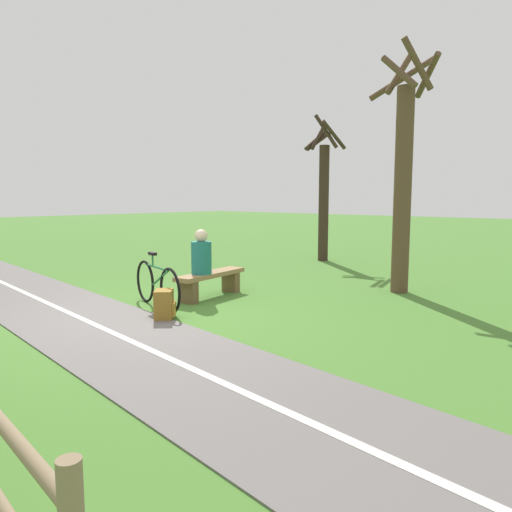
{
  "coord_description": "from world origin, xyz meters",
  "views": [
    {
      "loc": [
        4.28,
        6.22,
        1.83
      ],
      "look_at": [
        -1.13,
        1.36,
        0.95
      ],
      "focal_mm": 34.24,
      "sensor_mm": 36.0,
      "label": 1
    }
  ],
  "objects_px": {
    "tree_by_path": "(403,175)",
    "backpack": "(164,305)",
    "bench": "(211,280)",
    "bicycle": "(157,285)",
    "tree_far_left": "(324,193)",
    "person_seated": "(201,255)"
  },
  "relations": [
    {
      "from": "tree_by_path",
      "to": "backpack",
      "type": "bearing_deg",
      "value": -21.11
    },
    {
      "from": "bench",
      "to": "bicycle",
      "type": "height_order",
      "value": "bicycle"
    },
    {
      "from": "bench",
      "to": "backpack",
      "type": "relative_size",
      "value": 3.77
    },
    {
      "from": "bicycle",
      "to": "tree_far_left",
      "type": "bearing_deg",
      "value": 115.47
    },
    {
      "from": "bicycle",
      "to": "person_seated",
      "type": "bearing_deg",
      "value": 100.46
    },
    {
      "from": "backpack",
      "to": "tree_far_left",
      "type": "distance_m",
      "value": 7.76
    },
    {
      "from": "backpack",
      "to": "tree_far_left",
      "type": "height_order",
      "value": "tree_far_left"
    },
    {
      "from": "bench",
      "to": "tree_far_left",
      "type": "height_order",
      "value": "tree_far_left"
    },
    {
      "from": "bicycle",
      "to": "backpack",
      "type": "distance_m",
      "value": 0.83
    },
    {
      "from": "backpack",
      "to": "tree_far_left",
      "type": "relative_size",
      "value": 0.11
    },
    {
      "from": "bicycle",
      "to": "backpack",
      "type": "bearing_deg",
      "value": -15.04
    },
    {
      "from": "person_seated",
      "to": "backpack",
      "type": "bearing_deg",
      "value": 17.46
    },
    {
      "from": "backpack",
      "to": "bicycle",
      "type": "bearing_deg",
      "value": -119.16
    },
    {
      "from": "tree_far_left",
      "to": "backpack",
      "type": "bearing_deg",
      "value": 16.02
    },
    {
      "from": "bicycle",
      "to": "tree_far_left",
      "type": "distance_m",
      "value": 7.18
    },
    {
      "from": "bench",
      "to": "tree_by_path",
      "type": "height_order",
      "value": "tree_by_path"
    },
    {
      "from": "bench",
      "to": "person_seated",
      "type": "height_order",
      "value": "person_seated"
    },
    {
      "from": "person_seated",
      "to": "tree_by_path",
      "type": "bearing_deg",
      "value": 133.86
    },
    {
      "from": "person_seated",
      "to": "backpack",
      "type": "xyz_separation_m",
      "value": [
        1.33,
        0.65,
        -0.59
      ]
    },
    {
      "from": "bicycle",
      "to": "tree_by_path",
      "type": "height_order",
      "value": "tree_by_path"
    },
    {
      "from": "tree_by_path",
      "to": "tree_far_left",
      "type": "xyz_separation_m",
      "value": [
        -2.92,
        -3.77,
        -0.31
      ]
    },
    {
      "from": "bicycle",
      "to": "backpack",
      "type": "height_order",
      "value": "bicycle"
    }
  ]
}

